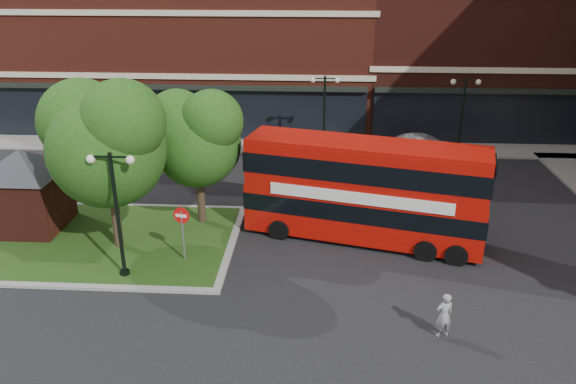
# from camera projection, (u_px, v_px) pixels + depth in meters

# --- Properties ---
(ground) EXTENTS (120.00, 120.00, 0.00)m
(ground) POSITION_uv_depth(u_px,v_px,m) (269.00, 285.00, 20.88)
(ground) COLOR black
(ground) RESTS_ON ground
(pavement_far) EXTENTS (44.00, 3.00, 0.12)m
(pavement_far) POSITION_uv_depth(u_px,v_px,m) (292.00, 147.00, 36.06)
(pavement_far) COLOR slate
(pavement_far) RESTS_ON ground
(terrace_far_left) EXTENTS (26.00, 12.00, 14.00)m
(terrace_far_left) POSITION_uv_depth(u_px,v_px,m) (188.00, 22.00, 40.74)
(terrace_far_left) COLOR maroon
(terrace_far_left) RESTS_ON ground
(terrace_far_right) EXTENTS (18.00, 12.00, 16.00)m
(terrace_far_right) POSITION_uv_depth(u_px,v_px,m) (498.00, 9.00, 39.16)
(terrace_far_right) COLOR #471911
(terrace_far_right) RESTS_ON ground
(traffic_island) EXTENTS (12.60, 7.60, 0.15)m
(traffic_island) POSITION_uv_depth(u_px,v_px,m) (89.00, 240.00, 24.05)
(traffic_island) COLOR gray
(traffic_island) RESTS_ON ground
(kiosk) EXTENTS (6.51, 6.51, 3.60)m
(kiosk) POSITION_uv_depth(u_px,v_px,m) (24.00, 181.00, 24.27)
(kiosk) COLOR #471911
(kiosk) RESTS_ON traffic_island
(tree_island_west) EXTENTS (5.40, 4.71, 7.21)m
(tree_island_west) POSITION_uv_depth(u_px,v_px,m) (104.00, 138.00, 21.77)
(tree_island_west) COLOR #2D2116
(tree_island_west) RESTS_ON ground
(tree_island_east) EXTENTS (4.46, 3.90, 6.29)m
(tree_island_east) POSITION_uv_depth(u_px,v_px,m) (195.00, 134.00, 24.11)
(tree_island_east) COLOR #2D2116
(tree_island_east) RESTS_ON ground
(lamp_island) EXTENTS (1.72, 0.36, 5.00)m
(lamp_island) POSITION_uv_depth(u_px,v_px,m) (117.00, 210.00, 20.27)
(lamp_island) COLOR black
(lamp_island) RESTS_ON ground
(lamp_far_left) EXTENTS (1.72, 0.36, 5.00)m
(lamp_far_left) POSITION_uv_depth(u_px,v_px,m) (324.00, 113.00, 33.04)
(lamp_far_left) COLOR black
(lamp_far_left) RESTS_ON ground
(lamp_far_right) EXTENTS (1.72, 0.36, 5.00)m
(lamp_far_right) POSITION_uv_depth(u_px,v_px,m) (462.00, 115.00, 32.61)
(lamp_far_right) COLOR black
(lamp_far_right) RESTS_ON ground
(bus) EXTENTS (10.21, 4.67, 3.80)m
(bus) POSITION_uv_depth(u_px,v_px,m) (364.00, 185.00, 23.40)
(bus) COLOR #A90D06
(bus) RESTS_ON ground
(woman) EXTENTS (0.66, 0.52, 1.58)m
(woman) POSITION_uv_depth(u_px,v_px,m) (444.00, 315.00, 17.74)
(woman) COLOR gray
(woman) RESTS_ON ground
(car_silver) EXTENTS (4.52, 2.24, 1.48)m
(car_silver) POSITION_uv_depth(u_px,v_px,m) (284.00, 145.00, 34.09)
(car_silver) COLOR #B4B7BC
(car_silver) RESTS_ON ground
(car_white) EXTENTS (4.57, 1.87, 1.47)m
(car_white) POSITION_uv_depth(u_px,v_px,m) (424.00, 148.00, 33.52)
(car_white) COLOR silver
(car_white) RESTS_ON ground
(no_entry_sign) EXTENTS (0.65, 0.18, 2.38)m
(no_entry_sign) POSITION_uv_depth(u_px,v_px,m) (182.00, 224.00, 21.80)
(no_entry_sign) COLOR slate
(no_entry_sign) RESTS_ON ground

